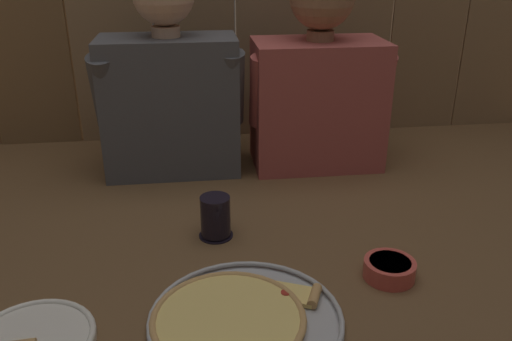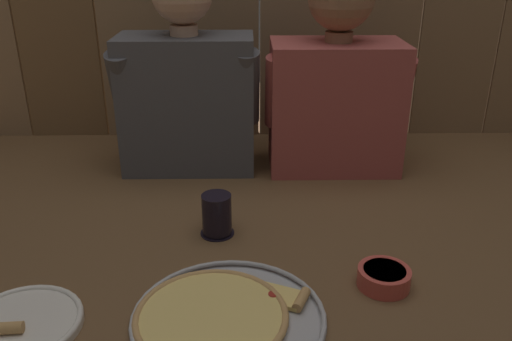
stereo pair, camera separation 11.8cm
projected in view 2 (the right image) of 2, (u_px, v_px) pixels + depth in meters
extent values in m
plane|color=brown|center=(268.00, 263.00, 1.17)|extent=(3.20, 3.20, 0.00)
cylinder|color=#B2B2B7|center=(229.00, 319.00, 0.99)|extent=(0.37, 0.37, 0.01)
torus|color=#B2B2B7|center=(229.00, 316.00, 0.99)|extent=(0.37, 0.37, 0.01)
cylinder|color=#B23823|center=(211.00, 318.00, 0.99)|extent=(0.28, 0.28, 0.00)
cylinder|color=#F4D170|center=(211.00, 316.00, 0.98)|extent=(0.27, 0.27, 0.01)
torus|color=tan|center=(211.00, 316.00, 0.98)|extent=(0.29, 0.29, 0.01)
cube|color=#F4D170|center=(280.00, 296.00, 1.04)|extent=(0.11, 0.09, 0.01)
cylinder|color=tan|center=(301.00, 299.00, 1.02)|extent=(0.04, 0.06, 0.02)
cylinder|color=#A3281E|center=(273.00, 294.00, 1.04)|extent=(0.02, 0.02, 0.00)
cylinder|color=white|center=(21.00, 325.00, 0.97)|extent=(0.22, 0.22, 0.01)
torus|color=white|center=(20.00, 323.00, 0.97)|extent=(0.22, 0.22, 0.01)
cylinder|color=black|center=(217.00, 232.00, 1.28)|extent=(0.08, 0.08, 0.01)
cylinder|color=black|center=(217.00, 214.00, 1.26)|extent=(0.07, 0.07, 0.10)
cylinder|color=#CC4C42|center=(384.00, 278.00, 1.08)|extent=(0.11, 0.11, 0.04)
cylinder|color=#B23823|center=(384.00, 274.00, 1.08)|extent=(0.09, 0.09, 0.02)
cube|color=#4C4C51|center=(188.00, 104.00, 1.59)|extent=(0.39, 0.20, 0.41)
cylinder|color=#DBAD8E|center=(184.00, 30.00, 1.50)|extent=(0.08, 0.08, 0.03)
cylinder|color=#4C4C51|center=(124.00, 88.00, 1.52)|extent=(0.08, 0.15, 0.24)
cylinder|color=#4C4C51|center=(246.00, 87.00, 1.53)|extent=(0.08, 0.13, 0.24)
cube|color=#AD4C47|center=(335.00, 106.00, 1.60)|extent=(0.39, 0.23, 0.39)
cylinder|color=#9E7051|center=(339.00, 37.00, 1.51)|extent=(0.08, 0.08, 0.03)
cylinder|color=#AD4C47|center=(278.00, 92.00, 1.53)|extent=(0.08, 0.12, 0.22)
cylinder|color=#AD4C47|center=(397.00, 91.00, 1.54)|extent=(0.08, 0.14, 0.23)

